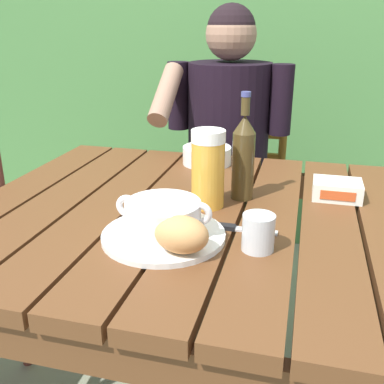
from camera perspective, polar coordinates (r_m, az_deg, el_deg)
dining_table at (r=1.12m, az=2.70°, el=-6.93°), size 1.21×0.95×0.77m
hedge_backdrop at (r=2.71m, az=10.75°, el=20.90°), size 3.81×0.89×2.85m
chair_near_diner at (r=2.05m, az=5.17°, el=-0.35°), size 0.44×0.45×0.89m
person_eating at (r=1.77m, az=4.31°, el=5.99°), size 0.48×0.47×1.26m
serving_plate at (r=0.95m, az=-3.64°, el=-5.53°), size 0.26×0.26×0.01m
soup_bowl at (r=0.93m, az=-3.70°, el=-3.17°), size 0.21×0.16×0.08m
bread_roll at (r=0.85m, az=-1.35°, el=-5.44°), size 0.12×0.10×0.07m
beer_glass at (r=1.07m, az=2.05°, el=2.98°), size 0.08×0.08×0.19m
beer_bottle at (r=1.13m, az=6.59°, el=4.61°), size 0.06×0.06×0.27m
water_glass_small at (r=0.89m, az=8.47°, el=-5.14°), size 0.07×0.07×0.07m
butter_tub at (r=1.20m, az=18.04°, el=0.30°), size 0.12×0.09×0.05m
table_knife at (r=0.98m, az=5.41°, el=-4.61°), size 0.16×0.02×0.01m
diner_bowl at (r=1.43m, az=1.92°, el=4.72°), size 0.15×0.15×0.06m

